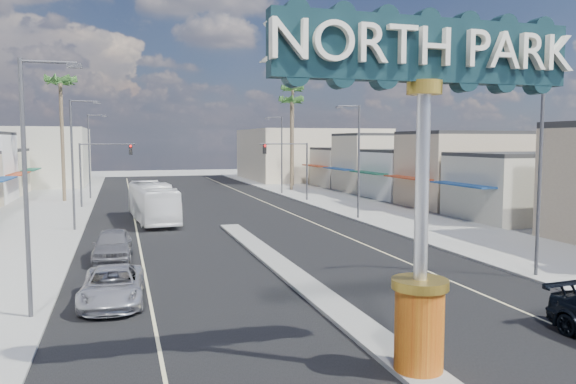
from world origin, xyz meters
TOP-DOWN VIEW (x-y plane):
  - ground at (0.00, 30.00)m, footprint 160.00×160.00m
  - road at (0.00, 30.00)m, footprint 20.00×120.00m
  - median_island at (0.00, 14.00)m, footprint 1.30×30.00m
  - sidewalk_left at (-14.00, 30.00)m, footprint 8.00×120.00m
  - sidewalk_right at (14.00, 30.00)m, footprint 8.00×120.00m
  - storefront_row_right at (24.00, 43.00)m, footprint 12.00×42.00m
  - backdrop_far_left at (-22.00, 75.00)m, footprint 20.00×20.00m
  - backdrop_far_right at (22.00, 75.00)m, footprint 20.00×20.00m
  - gateway_sign at (0.00, 1.98)m, footprint 8.20×1.50m
  - traffic_signal_left at (-9.18, 43.99)m, footprint 5.09×0.45m
  - traffic_signal_right at (9.18, 43.99)m, footprint 5.09×0.45m
  - streetlight_l_near at (-10.43, 10.00)m, footprint 2.03×0.22m
  - streetlight_l_mid at (-10.43, 30.00)m, footprint 2.03×0.22m
  - streetlight_l_far at (-10.43, 52.00)m, footprint 2.03×0.22m
  - streetlight_r_near at (10.43, 10.00)m, footprint 2.03×0.22m
  - streetlight_r_mid at (10.43, 30.00)m, footprint 2.03×0.22m
  - streetlight_r_far at (10.43, 52.00)m, footprint 2.03×0.22m
  - palm_left_far at (-13.00, 50.00)m, footprint 2.60×2.60m
  - palm_right_mid at (13.00, 56.00)m, footprint 2.60×2.60m
  - palm_right_far at (15.00, 62.00)m, footprint 2.60×2.60m
  - suv_left at (-7.88, 11.26)m, footprint 2.56×5.07m
  - car_parked_left at (-7.96, 19.42)m, footprint 2.13×4.88m
  - city_bus at (-5.15, 33.31)m, footprint 3.42×10.93m

SIDE VIEW (x-z plane):
  - ground at x=0.00m, z-range 0.00..0.00m
  - road at x=0.00m, z-range 0.00..0.01m
  - sidewalk_left at x=-14.00m, z-range 0.00..0.12m
  - sidewalk_right at x=14.00m, z-range 0.00..0.12m
  - median_island at x=0.00m, z-range 0.00..0.16m
  - suv_left at x=-7.88m, z-range 0.00..1.38m
  - car_parked_left at x=-7.96m, z-range 0.00..1.64m
  - city_bus at x=-5.15m, z-range 0.00..3.00m
  - storefront_row_right at x=24.00m, z-range 0.00..6.00m
  - backdrop_far_left at x=-22.00m, z-range 0.00..8.00m
  - backdrop_far_right at x=22.00m, z-range 0.00..8.00m
  - traffic_signal_left at x=-9.18m, z-range 1.27..7.27m
  - traffic_signal_right at x=9.18m, z-range 1.27..7.27m
  - streetlight_l_near at x=-10.43m, z-range 0.57..9.57m
  - streetlight_l_mid at x=-10.43m, z-range 0.57..9.57m
  - streetlight_l_far at x=-10.43m, z-range 0.57..9.57m
  - streetlight_r_near at x=10.43m, z-range 0.57..9.57m
  - streetlight_r_mid at x=10.43m, z-range 0.57..9.57m
  - streetlight_r_far at x=10.43m, z-range 0.57..9.57m
  - gateway_sign at x=0.00m, z-range 1.35..10.50m
  - palm_right_mid at x=13.00m, z-range 4.55..16.65m
  - palm_left_far at x=-13.00m, z-range 4.95..18.05m
  - palm_right_far at x=15.00m, z-range 5.34..19.44m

